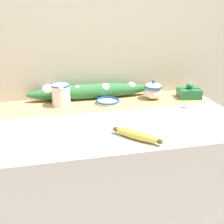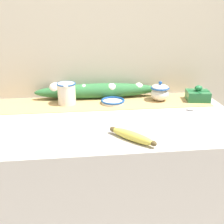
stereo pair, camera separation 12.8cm
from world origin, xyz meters
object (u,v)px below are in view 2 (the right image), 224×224
(cream_pitcher, at_px, (67,93))
(spoon, at_px, (188,109))
(small_dish, at_px, (113,101))
(banana, at_px, (132,136))
(sugar_bowl, at_px, (160,92))
(gift_box, at_px, (198,95))

(cream_pitcher, height_order, spoon, cream_pitcher)
(small_dish, height_order, spoon, small_dish)
(banana, bearing_deg, cream_pitcher, 119.69)
(sugar_bowl, distance_m, banana, 0.54)
(cream_pitcher, bearing_deg, small_dish, -4.58)
(sugar_bowl, bearing_deg, gift_box, -6.79)
(banana, bearing_deg, sugar_bowl, 62.61)
(banana, relative_size, gift_box, 1.32)
(sugar_bowl, xyz_separation_m, gift_box, (0.21, -0.03, -0.02))
(cream_pitcher, distance_m, sugar_bowl, 0.52)
(banana, bearing_deg, small_dish, 92.75)
(cream_pitcher, xyz_separation_m, gift_box, (0.73, -0.03, -0.03))
(banana, distance_m, spoon, 0.47)
(banana, relative_size, spoon, 1.05)
(gift_box, bearing_deg, small_dish, 179.16)
(sugar_bowl, height_order, banana, sugar_bowl)
(spoon, bearing_deg, sugar_bowl, 124.11)
(sugar_bowl, distance_m, small_dish, 0.27)
(small_dish, xyz_separation_m, spoon, (0.37, -0.15, -0.01))
(cream_pitcher, distance_m, banana, 0.55)
(cream_pitcher, height_order, small_dish, cream_pitcher)
(gift_box, bearing_deg, sugar_bowl, 173.21)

